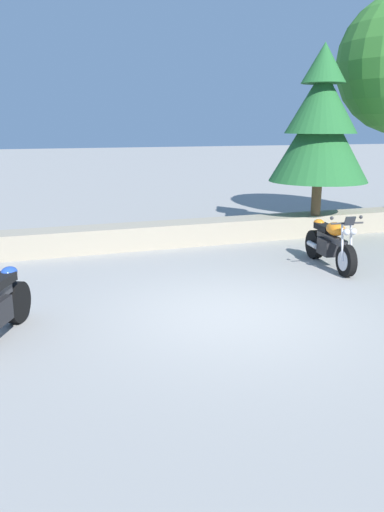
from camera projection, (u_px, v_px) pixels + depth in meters
ground_plane at (229, 314)px, 7.97m from camera, size 120.00×120.00×0.00m
stone_wall at (151, 235)px, 12.30m from camera, size 36.00×0.80×0.55m
motorcycle_orange_centre at (331, 244)px, 10.47m from camera, size 0.67×2.06×1.18m
pine_tree_far_left at (321, 124)px, 12.82m from camera, size 2.50×2.50×4.24m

